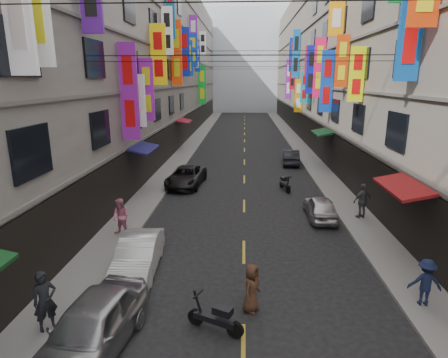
# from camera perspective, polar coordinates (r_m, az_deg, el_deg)

# --- Properties ---
(sidewalk_left) EXTENTS (2.00, 90.00, 0.12)m
(sidewalk_left) POSITION_cam_1_polar(r_m,az_deg,el_deg) (39.69, -5.59, 4.61)
(sidewalk_left) COLOR slate
(sidewalk_left) RESTS_ON ground
(sidewalk_right) EXTENTS (2.00, 90.00, 0.12)m
(sidewalk_right) POSITION_cam_1_polar(r_m,az_deg,el_deg) (39.70, 11.85, 4.37)
(sidewalk_right) COLOR slate
(sidewalk_right) RESTS_ON ground
(building_row_left) EXTENTS (10.14, 90.00, 19.00)m
(building_row_left) POSITION_cam_1_polar(r_m,az_deg,el_deg) (40.48, -14.78, 17.82)
(building_row_left) COLOR gray
(building_row_left) RESTS_ON ground
(building_row_right) EXTENTS (10.14, 90.00, 19.00)m
(building_row_right) POSITION_cam_1_polar(r_m,az_deg,el_deg) (40.51, 21.40, 17.31)
(building_row_right) COLOR gray
(building_row_right) RESTS_ON ground
(haze_block) EXTENTS (18.00, 8.00, 22.00)m
(haze_block) POSITION_cam_1_polar(r_m,az_deg,el_deg) (88.69, 3.28, 17.38)
(haze_block) COLOR silver
(haze_block) RESTS_ON ground
(shop_signage) EXTENTS (14.00, 55.00, 12.43)m
(shop_signage) POSITION_cam_1_polar(r_m,az_deg,el_deg) (32.28, 3.03, 18.52)
(shop_signage) COLOR #0D1E9E
(shop_signage) RESTS_ON ground
(street_awnings) EXTENTS (13.99, 35.20, 0.41)m
(street_awnings) POSITION_cam_1_polar(r_m,az_deg,el_deg) (23.00, 0.05, 4.66)
(street_awnings) COLOR #13471C
(street_awnings) RESTS_ON ground
(overhead_cables) EXTENTS (14.00, 38.04, 1.24)m
(overhead_cables) POSITION_cam_1_polar(r_m,az_deg,el_deg) (26.66, 3.39, 18.55)
(overhead_cables) COLOR black
(overhead_cables) RESTS_ON ground
(lane_markings) EXTENTS (0.12, 80.20, 0.01)m
(lane_markings) POSITION_cam_1_polar(r_m,az_deg,el_deg) (36.30, 3.13, 3.61)
(lane_markings) COLOR gold
(lane_markings) RESTS_ON ground
(scooter_crossing) EXTENTS (1.69, 0.88, 1.14)m
(scooter_crossing) POSITION_cam_1_polar(r_m,az_deg,el_deg) (11.49, -1.24, -20.39)
(scooter_crossing) COLOR black
(scooter_crossing) RESTS_ON ground
(scooter_far_right) EXTENTS (0.68, 1.78, 1.14)m
(scooter_far_right) POSITION_cam_1_polar(r_m,az_deg,el_deg) (24.96, 9.26, -0.74)
(scooter_far_right) COLOR black
(scooter_far_right) RESTS_ON ground
(car_left_near) EXTENTS (2.34, 4.68, 1.53)m
(car_left_near) POSITION_cam_1_polar(r_m,az_deg,el_deg) (11.13, -19.58, -20.64)
(car_left_near) COLOR #ADAEB2
(car_left_near) RESTS_ON ground
(car_left_mid) EXTENTS (1.66, 4.11, 1.33)m
(car_left_mid) POSITION_cam_1_polar(r_m,az_deg,el_deg) (14.79, -12.95, -11.23)
(car_left_mid) COLOR silver
(car_left_mid) RESTS_ON ground
(car_left_far) EXTENTS (2.57, 4.86, 1.30)m
(car_left_far) POSITION_cam_1_polar(r_m,az_deg,el_deg) (25.82, -5.79, 0.39)
(car_left_far) COLOR black
(car_left_far) RESTS_ON ground
(car_right_mid) EXTENTS (1.44, 3.54, 1.20)m
(car_right_mid) POSITION_cam_1_polar(r_m,az_deg,el_deg) (20.34, 14.47, -4.18)
(car_right_mid) COLOR silver
(car_right_mid) RESTS_ON ground
(car_right_far) EXTENTS (1.64, 3.94, 1.27)m
(car_right_far) POSITION_cam_1_polar(r_m,az_deg,el_deg) (32.86, 10.14, 3.33)
(car_right_far) COLOR #222429
(car_right_far) RESTS_ON ground
(pedestrian_lnear) EXTENTS (0.89, 0.89, 1.80)m
(pedestrian_lnear) POSITION_cam_1_polar(r_m,az_deg,el_deg) (12.23, -25.62, -16.41)
(pedestrian_lnear) COLOR black
(pedestrian_lnear) RESTS_ON sidewalk_left
(pedestrian_lfar) EXTENTS (0.99, 0.84, 1.73)m
(pedestrian_lfar) POSITION_cam_1_polar(r_m,az_deg,el_deg) (17.88, -15.43, -5.60)
(pedestrian_lfar) COLOR pink
(pedestrian_lfar) RESTS_ON sidewalk_left
(pedestrian_rnear) EXTENTS (1.06, 0.63, 1.55)m
(pedestrian_rnear) POSITION_cam_1_polar(r_m,az_deg,el_deg) (13.79, 28.34, -13.67)
(pedestrian_rnear) COLOR #151C3B
(pedestrian_rnear) RESTS_ON sidewalk_right
(pedestrian_rfar) EXTENTS (1.23, 0.98, 1.84)m
(pedestrian_rfar) POSITION_cam_1_polar(r_m,az_deg,el_deg) (20.59, 20.36, -3.14)
(pedestrian_rfar) COLOR #4F4F51
(pedestrian_rfar) RESTS_ON sidewalk_right
(pedestrian_crossing) EXTENTS (0.82, 0.93, 1.58)m
(pedestrian_crossing) POSITION_cam_1_polar(r_m,az_deg,el_deg) (12.18, 4.21, -16.21)
(pedestrian_crossing) COLOR #462B1C
(pedestrian_crossing) RESTS_ON ground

